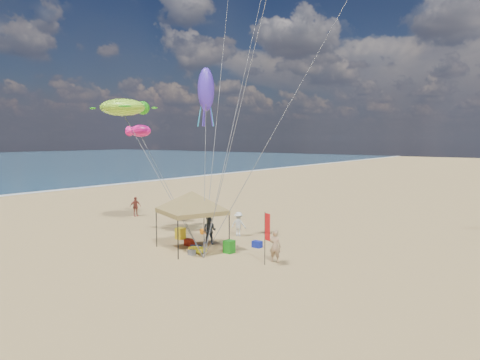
{
  "coord_description": "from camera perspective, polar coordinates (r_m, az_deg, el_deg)",
  "views": [
    {
      "loc": [
        14.9,
        -16.43,
        6.33
      ],
      "look_at": [
        0.0,
        3.0,
        4.0
      ],
      "focal_mm": 33.13,
      "sensor_mm": 36.0,
      "label": 1
    }
  ],
  "objects": [
    {
      "name": "ground",
      "position": [
        23.06,
        -4.62,
        -10.51
      ],
      "size": [
        280.0,
        280.0,
        0.0
      ],
      "primitive_type": "plane",
      "color": "tan",
      "rests_on": "ground"
    },
    {
      "name": "fish_kite",
      "position": [
        33.51,
        -12.69,
        6.19
      ],
      "size": [
        2.06,
        1.13,
        0.89
      ],
      "primitive_type": "ellipsoid",
      "rotation": [
        0.0,
        0.0,
        0.07
      ],
      "color": "#FF158A",
      "rests_on": "ground"
    },
    {
      "name": "chair_yellow",
      "position": [
        28.25,
        -7.7,
        -6.84
      ],
      "size": [
        0.5,
        0.5,
        0.7
      ],
      "primitive_type": "cube",
      "color": "yellow",
      "rests_on": "ground"
    },
    {
      "name": "turtle_kite",
      "position": [
        30.57,
        -14.9,
        9.03
      ],
      "size": [
        3.63,
        3.06,
        1.11
      ],
      "primitive_type": "ellipsoid",
      "rotation": [
        0.0,
        0.0,
        -0.13
      ],
      "color": "#9FF02E",
      "rests_on": "ground"
    },
    {
      "name": "crate_grey",
      "position": [
        24.46,
        -6.23,
        -9.25
      ],
      "size": [
        0.34,
        0.3,
        0.28
      ],
      "primitive_type": "cube",
      "color": "slate",
      "rests_on": "ground"
    },
    {
      "name": "person_far_a",
      "position": [
        36.89,
        -13.32,
        -3.34
      ],
      "size": [
        0.64,
        1.0,
        1.59
      ],
      "primitive_type": "imported",
      "rotation": [
        0.0,
        0.0,
        1.28
      ],
      "color": "#B95747",
      "rests_on": "ground"
    },
    {
      "name": "bag_navy",
      "position": [
        25.2,
        -5.71,
        -8.72
      ],
      "size": [
        0.69,
        0.54,
        0.36
      ],
      "primitive_type": "cylinder",
      "rotation": [
        0.0,
        1.57,
        0.35
      ],
      "color": "black",
      "rests_on": "ground"
    },
    {
      "name": "canopy_tent",
      "position": [
        25.14,
        -6.23,
        -1.71
      ],
      "size": [
        5.85,
        5.85,
        3.86
      ],
      "color": "black",
      "rests_on": "ground"
    },
    {
      "name": "cooler_blue",
      "position": [
        25.94,
        2.22,
        -8.26
      ],
      "size": [
        0.54,
        0.38,
        0.38
      ],
      "primitive_type": "cube",
      "color": "#121F94",
      "rests_on": "ground"
    },
    {
      "name": "bag_orange",
      "position": [
        29.57,
        -4.53,
        -6.58
      ],
      "size": [
        0.54,
        0.69,
        0.36
      ],
      "primitive_type": "cylinder",
      "rotation": [
        0.0,
        1.57,
        1.22
      ],
      "color": "orange",
      "rests_on": "ground"
    },
    {
      "name": "squid_kite",
      "position": [
        28.08,
        -4.4,
        11.55
      ],
      "size": [
        1.13,
        1.13,
        2.68
      ],
      "primitive_type": "ellipsoid",
      "rotation": [
        0.0,
        0.0,
        0.1
      ],
      "color": "#4D2ED4",
      "rests_on": "ground"
    },
    {
      "name": "beach_cart",
      "position": [
        24.82,
        -5.5,
        -8.89
      ],
      "size": [
        0.9,
        0.5,
        0.24
      ],
      "primitive_type": "cube",
      "color": "yellow",
      "rests_on": "ground"
    },
    {
      "name": "chair_green",
      "position": [
        24.71,
        -1.4,
        -8.57
      ],
      "size": [
        0.5,
        0.5,
        0.7
      ],
      "primitive_type": "cube",
      "color": "#197916",
      "rests_on": "ground"
    },
    {
      "name": "feather_flag",
      "position": [
        22.0,
        3.47,
        -6.42
      ],
      "size": [
        0.4,
        0.15,
        2.69
      ],
      "color": "black",
      "rests_on": "ground"
    },
    {
      "name": "person_near_c",
      "position": [
        28.68,
        -0.18,
        -5.7
      ],
      "size": [
        1.12,
        0.79,
        1.58
      ],
      "primitive_type": "imported",
      "rotation": [
        0.0,
        0.0,
        3.35
      ],
      "color": "silver",
      "rests_on": "ground"
    },
    {
      "name": "person_near_a",
      "position": [
        22.84,
        4.54,
        -8.49
      ],
      "size": [
        0.69,
        0.54,
        1.68
      ],
      "primitive_type": "imported",
      "rotation": [
        0.0,
        0.0,
        3.39
      ],
      "color": "tan",
      "rests_on": "ground"
    },
    {
      "name": "cooler_red",
      "position": [
        26.53,
        -6.54,
        -7.98
      ],
      "size": [
        0.54,
        0.38,
        0.38
      ],
      "primitive_type": "cube",
      "color": "#A51F0D",
      "rests_on": "ground"
    },
    {
      "name": "person_near_b",
      "position": [
        26.57,
        -3.94,
        -6.49
      ],
      "size": [
        0.99,
        0.88,
        1.69
      ],
      "primitive_type": "imported",
      "rotation": [
        0.0,
        0.0,
        0.35
      ],
      "color": "#313B44",
      "rests_on": "ground"
    }
  ]
}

